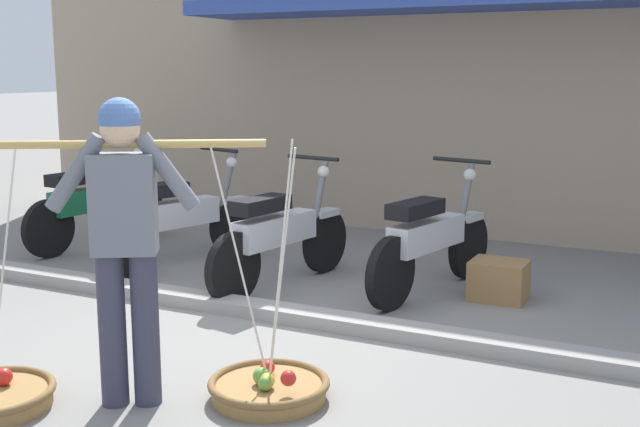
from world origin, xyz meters
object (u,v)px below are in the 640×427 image
object	(u,v)px
fruit_vendor	(125,232)
motorcycle_third_in_row	(280,236)
motorcycle_end_of_row	(431,240)
wooden_crate	(499,280)
motorcycle_second_in_row	(181,219)
fruit_basket_right_side	(269,386)
motorcycle_nearest_shop	(94,204)

from	to	relation	value
fruit_vendor	motorcycle_third_in_row	size ratio (longest dim) A/B	0.94
motorcycle_end_of_row	wooden_crate	distance (m)	0.63
motorcycle_second_in_row	motorcycle_end_of_row	world-z (taller)	same
fruit_basket_right_side	wooden_crate	distance (m)	2.62
fruit_vendor	fruit_basket_right_side	world-z (taller)	fruit_vendor
motorcycle_second_in_row	motorcycle_third_in_row	size ratio (longest dim) A/B	0.98
fruit_basket_right_side	motorcycle_second_in_row	xyz separation A→B (m)	(-2.28, 2.30, 0.38)
motorcycle_nearest_shop	wooden_crate	distance (m)	4.26
fruit_vendor	motorcycle_nearest_shop	distance (m)	4.20
motorcycle_end_of_row	wooden_crate	bearing A→B (deg)	8.62
fruit_vendor	fruit_basket_right_side	size ratio (longest dim) A/B	1.17
fruit_vendor	motorcycle_second_in_row	world-z (taller)	fruit_vendor
fruit_vendor	wooden_crate	size ratio (longest dim) A/B	3.85
motorcycle_nearest_shop	wooden_crate	xyz separation A→B (m)	(4.25, -0.04, -0.29)
fruit_basket_right_side	motorcycle_nearest_shop	xyz separation A→B (m)	(-3.58, 2.57, 0.38)
motorcycle_second_in_row	wooden_crate	world-z (taller)	motorcycle_second_in_row
motorcycle_nearest_shop	motorcycle_third_in_row	size ratio (longest dim) A/B	1.00
motorcycle_end_of_row	wooden_crate	size ratio (longest dim) A/B	4.08
fruit_vendor	motorcycle_second_in_row	xyz separation A→B (m)	(-1.63, 2.69, -0.52)
fruit_basket_right_side	wooden_crate	xyz separation A→B (m)	(0.68, 2.53, 0.09)
motorcycle_third_in_row	wooden_crate	distance (m)	1.84
motorcycle_nearest_shop	fruit_vendor	bearing A→B (deg)	-45.41
fruit_vendor	fruit_basket_right_side	bearing A→B (deg)	30.92
motorcycle_third_in_row	motorcycle_end_of_row	bearing A→B (deg)	17.90
motorcycle_nearest_shop	fruit_basket_right_side	bearing A→B (deg)	-35.71
fruit_vendor	wooden_crate	bearing A→B (deg)	65.50
fruit_basket_right_side	motorcycle_second_in_row	distance (m)	3.26
motorcycle_nearest_shop	motorcycle_end_of_row	bearing A→B (deg)	-1.98
motorcycle_third_in_row	motorcycle_end_of_row	distance (m)	1.26
motorcycle_third_in_row	fruit_vendor	bearing A→B (deg)	-80.13
motorcycle_second_in_row	wooden_crate	bearing A→B (deg)	4.43
fruit_basket_right_side	motorcycle_end_of_row	xyz separation A→B (m)	(0.12, 2.44, 0.38)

